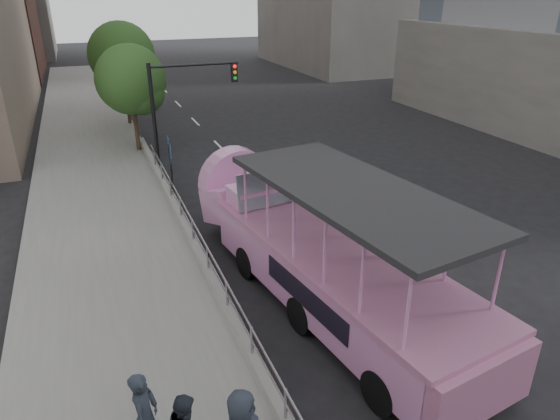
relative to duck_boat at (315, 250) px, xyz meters
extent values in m
plane|color=black|center=(0.36, -0.59, -1.42)|extent=(160.00, 160.00, 0.00)
cube|color=gray|center=(-5.39, 9.41, -1.27)|extent=(5.50, 80.00, 0.30)
cube|color=#9E9E99|center=(-2.76, 1.41, -0.94)|extent=(0.24, 30.00, 0.36)
cylinder|color=#A1A1A5|center=(-2.76, -4.59, -0.41)|extent=(0.07, 0.07, 0.70)
cylinder|color=#A1A1A5|center=(-2.76, -2.59, -0.41)|extent=(0.07, 0.07, 0.70)
cylinder|color=#A1A1A5|center=(-2.76, -0.59, -0.41)|extent=(0.07, 0.07, 0.70)
cylinder|color=#A1A1A5|center=(-2.76, 1.41, -0.41)|extent=(0.07, 0.07, 0.70)
cylinder|color=#A1A1A5|center=(-2.76, 3.41, -0.41)|extent=(0.07, 0.07, 0.70)
cylinder|color=#A1A1A5|center=(-2.76, 5.41, -0.41)|extent=(0.07, 0.07, 0.70)
cylinder|color=#A1A1A5|center=(-2.76, 7.41, -0.41)|extent=(0.07, 0.07, 0.70)
cylinder|color=#A1A1A5|center=(-2.76, 9.41, -0.41)|extent=(0.07, 0.07, 0.70)
cylinder|color=#A1A1A5|center=(-2.76, 11.41, -0.41)|extent=(0.07, 0.07, 0.70)
cylinder|color=#A1A1A5|center=(-2.76, 1.41, -0.41)|extent=(0.06, 22.00, 0.06)
cylinder|color=#A1A1A5|center=(-2.76, 1.41, -0.08)|extent=(0.06, 22.00, 0.06)
cylinder|color=black|center=(-0.56, -4.55, -0.92)|extent=(0.53, 1.04, 1.00)
cylinder|color=black|center=(1.85, -4.19, -0.92)|extent=(0.53, 1.04, 1.00)
cylinder|color=black|center=(-1.01, -1.48, -0.92)|extent=(0.53, 1.04, 1.00)
cylinder|color=black|center=(1.40, -1.13, -0.92)|extent=(0.53, 1.04, 1.00)
cylinder|color=black|center=(-1.47, 1.58, -0.92)|extent=(0.53, 1.04, 1.00)
cylinder|color=black|center=(0.94, 1.94, -0.92)|extent=(0.53, 1.04, 1.00)
cube|color=#CD82BC|center=(0.16, -1.09, -0.29)|extent=(4.07, 9.38, 1.38)
cube|color=#CD82BC|center=(-0.62, 4.17, -0.01)|extent=(3.03, 2.72, 1.73)
cylinder|color=#CD82BC|center=(-0.76, 5.10, 0.32)|extent=(2.69, 1.15, 2.60)
cube|color=#AB648C|center=(0.85, -5.74, -0.29)|extent=(2.79, 0.79, 1.38)
cube|color=#AB648C|center=(0.16, -1.09, 0.47)|extent=(4.25, 9.73, 0.13)
cube|color=black|center=(0.23, -1.52, 2.33)|extent=(3.97, 7.66, 0.15)
cube|color=gray|center=(-0.33, 2.25, 1.15)|extent=(2.55, 0.59, 1.16)
cube|color=#CD82BC|center=(-0.41, 2.75, 0.81)|extent=(2.57, 1.45, 0.55)
imported|color=silver|center=(2.18, 4.22, -0.77)|extent=(2.39, 4.09, 1.31)
imported|color=#242B35|center=(-5.28, -4.13, -0.20)|extent=(0.69, 0.80, 1.85)
cylinder|color=black|center=(-2.64, 7.60, -0.07)|extent=(0.09, 0.09, 2.70)
cube|color=navy|center=(-2.64, 7.60, 1.07)|extent=(0.05, 0.67, 0.97)
cube|color=silver|center=(-2.61, 7.60, 1.07)|extent=(0.03, 0.43, 0.59)
cylinder|color=black|center=(-2.54, 11.91, 1.18)|extent=(0.18, 0.18, 5.20)
cylinder|color=black|center=(-0.54, 11.91, 3.58)|extent=(4.20, 0.12, 0.12)
cube|color=black|center=(1.36, 11.91, 3.13)|extent=(0.28, 0.22, 0.85)
sphere|color=red|center=(1.36, 11.78, 3.43)|extent=(0.16, 0.16, 0.16)
cylinder|color=#332617|center=(-3.04, 15.41, 0.12)|extent=(0.22, 0.22, 3.08)
sphere|color=#326026|center=(-3.04, 15.41, 2.54)|extent=(3.52, 3.52, 3.52)
sphere|color=#326026|center=(-2.64, 15.11, 1.99)|extent=(2.42, 2.42, 2.42)
cylinder|color=#332617|center=(-2.84, 21.41, 0.32)|extent=(0.22, 0.22, 3.47)
sphere|color=#326026|center=(-2.84, 21.41, 3.04)|extent=(3.97, 3.97, 3.97)
sphere|color=#326026|center=(-2.44, 21.11, 2.42)|extent=(2.73, 2.73, 2.73)
camera|label=1|loc=(-5.48, -11.15, 6.79)|focal=32.00mm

